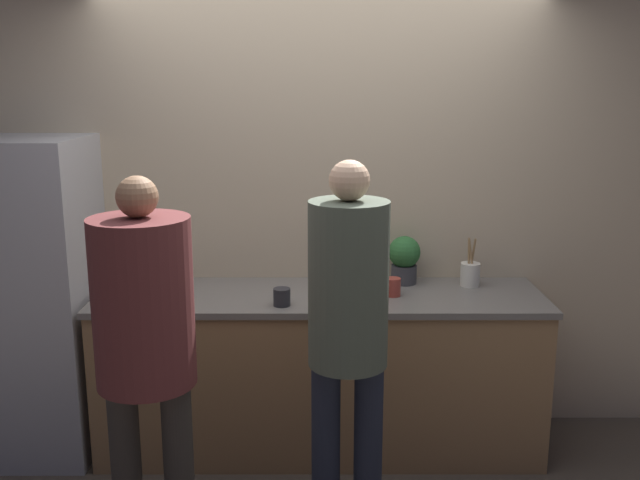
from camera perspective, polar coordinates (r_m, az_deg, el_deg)
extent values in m
plane|color=#4C4238|center=(3.93, 0.00, -18.63)|extent=(14.00, 14.00, 0.00)
cube|color=#C6B293|center=(4.15, -0.01, 2.39)|extent=(5.20, 0.06, 2.60)
cube|color=#9E754C|center=(4.08, 0.00, -10.55)|extent=(2.41, 0.68, 0.87)
cube|color=slate|center=(3.92, 0.00, -4.49)|extent=(2.44, 0.71, 0.03)
cube|color=#B7B7BC|center=(4.20, -21.75, -4.37)|extent=(0.62, 0.67, 1.75)
cylinder|color=#38332D|center=(3.33, -15.22, -17.30)|extent=(0.13, 0.13, 0.81)
cylinder|color=#38332D|center=(3.28, -11.21, -17.56)|extent=(0.13, 0.13, 0.81)
cylinder|color=brown|center=(3.00, -13.96, -4.87)|extent=(0.41, 0.41, 0.71)
sphere|color=#936B4C|center=(2.90, -14.42, 3.37)|extent=(0.17, 0.17, 0.17)
cylinder|color=#232838|center=(3.36, 0.48, -16.39)|extent=(0.13, 0.13, 0.83)
cylinder|color=#232838|center=(3.36, 3.87, -16.35)|extent=(0.13, 0.13, 0.83)
cylinder|color=#515B4C|center=(3.06, 2.30, -3.57)|extent=(0.35, 0.35, 0.72)
sphere|color=#DBAD89|center=(2.96, 2.37, 4.79)|extent=(0.17, 0.17, 0.17)
cylinder|color=brown|center=(3.86, 2.97, -3.90)|extent=(0.26, 0.26, 0.08)
ellipsoid|color=#99BC38|center=(3.85, 3.47, -3.05)|extent=(0.15, 0.12, 0.04)
cylinder|color=silver|center=(4.12, 11.92, -2.71)|extent=(0.11, 0.11, 0.13)
cylinder|color=#99754C|center=(4.09, 11.82, -1.37)|extent=(0.01, 0.05, 0.22)
cylinder|color=#99754C|center=(4.10, 12.10, -1.35)|extent=(0.03, 0.04, 0.22)
cylinder|color=#99754C|center=(4.08, 12.01, -1.40)|extent=(0.05, 0.01, 0.22)
cylinder|color=silver|center=(4.01, -14.78, -3.32)|extent=(0.08, 0.08, 0.13)
cylinder|color=silver|center=(3.99, -14.84, -2.18)|extent=(0.03, 0.03, 0.04)
cylinder|color=black|center=(3.98, -14.87, -1.80)|extent=(0.04, 0.04, 0.01)
cylinder|color=#A33D33|center=(3.87, 5.86, -3.76)|extent=(0.08, 0.08, 0.10)
cylinder|color=#28282D|center=(3.69, -3.07, -4.58)|extent=(0.09, 0.09, 0.09)
cylinder|color=#3D3D42|center=(4.11, 6.72, -2.73)|extent=(0.15, 0.15, 0.11)
sphere|color=#2D6B33|center=(4.08, 6.76, -0.96)|extent=(0.18, 0.18, 0.18)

